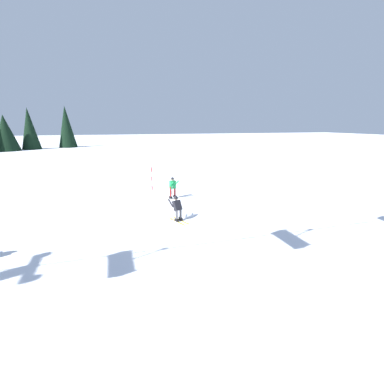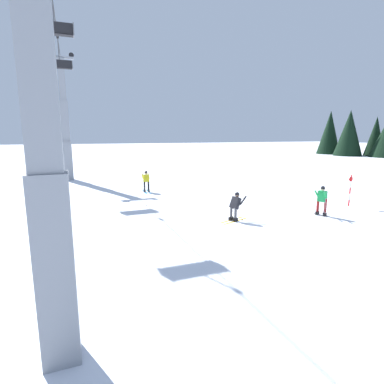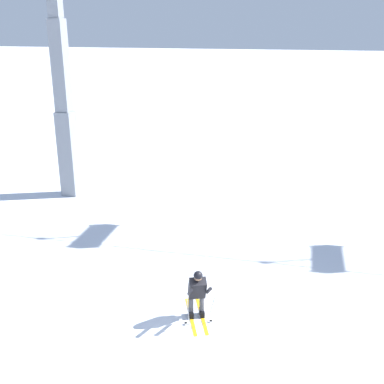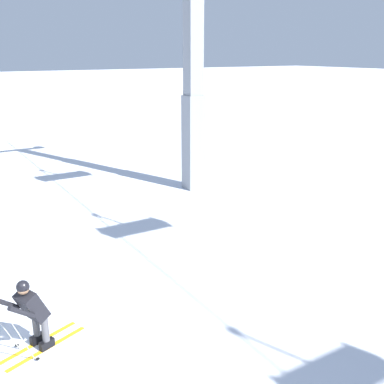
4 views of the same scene
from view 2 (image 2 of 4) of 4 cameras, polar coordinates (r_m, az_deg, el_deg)
name	(u,v)px [view 2 (image 2 of 4)]	position (r m, az deg, el deg)	size (l,w,h in m)	color
ground_plane	(235,214)	(17.03, 8.04, -4.11)	(260.00, 260.00, 0.00)	white
skier_carving_main	(235,204)	(15.68, 8.03, -2.31)	(1.06, 1.70, 1.57)	yellow
lift_tower_near	(41,101)	(5.92, -26.25, 14.93)	(0.68, 2.77, 11.54)	gray
lift_tower_far	(65,129)	(31.47, -22.39, 10.67)	(0.85, 2.35, 11.54)	gray
chairlift_seat_second	(54,28)	(19.36, -24.18, 26.01)	(0.61, 1.92, 2.05)	black
chairlift_seat_middle	(60,64)	(26.93, -23.34, 21.01)	(0.61, 1.83, 2.26)	black
trail_marker_pole	(350,189)	(20.86, 27.25, 0.44)	(0.07, 0.28, 1.92)	red
skier_distant_uphill	(322,199)	(17.85, 22.95, -1.16)	(1.20, 1.83, 1.63)	white
skier_distant_downhill	(146,180)	(23.49, -8.48, 2.23)	(1.78, 0.71, 1.62)	#198CCC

